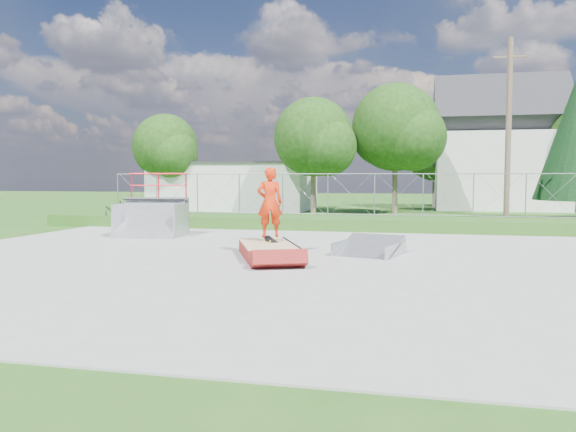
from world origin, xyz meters
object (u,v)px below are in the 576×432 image
object	(u,v)px
flat_bank_ramp	(369,247)
skater	(270,205)
grind_box	(268,251)
quarter_pipe	(150,205)

from	to	relation	value
flat_bank_ramp	skater	bearing A→B (deg)	-151.02
skater	flat_bank_ramp	bearing A→B (deg)	175.68
grind_box	flat_bank_ramp	size ratio (longest dim) A/B	1.79
grind_box	flat_bank_ramp	distance (m)	2.79
flat_bank_ramp	skater	size ratio (longest dim) A/B	0.88
grind_box	flat_bank_ramp	bearing A→B (deg)	-0.78
grind_box	quarter_pipe	xyz separation A→B (m)	(-5.46, 4.12, 0.94)
flat_bank_ramp	skater	world-z (taller)	skater
quarter_pipe	flat_bank_ramp	bearing A→B (deg)	-26.62
grind_box	skater	bearing A→B (deg)	73.51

